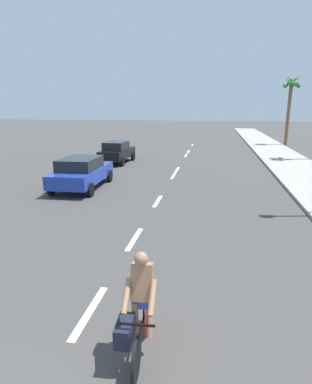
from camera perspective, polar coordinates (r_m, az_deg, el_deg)
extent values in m
plane|color=#423F3D|center=(21.68, 3.89, 4.17)|extent=(160.00, 160.00, 0.00)
cube|color=#9E998E|center=(24.13, 23.09, 4.27)|extent=(3.60, 80.00, 0.14)
cube|color=white|center=(7.02, -11.66, -19.98)|extent=(0.16, 1.80, 0.01)
cube|color=white|center=(10.16, -3.84, -8.27)|extent=(0.16, 1.80, 0.01)
cube|color=white|center=(14.06, 0.30, -1.63)|extent=(0.16, 1.80, 0.01)
cube|color=white|center=(19.38, 3.11, 2.92)|extent=(0.16, 1.80, 0.01)
cube|color=white|center=(21.22, 3.75, 3.95)|extent=(0.16, 1.80, 0.01)
cube|color=white|center=(27.69, 5.32, 6.46)|extent=(0.16, 1.80, 0.01)
cube|color=white|center=(30.13, 5.73, 7.12)|extent=(0.16, 1.80, 0.01)
cube|color=white|center=(35.60, 6.46, 8.27)|extent=(0.16, 1.80, 0.01)
cylinder|color=black|center=(5.42, -3.55, -27.51)|extent=(0.09, 0.66, 0.66)
cylinder|color=red|center=(6.22, -1.67, -21.07)|extent=(0.09, 0.66, 0.66)
cube|color=black|center=(5.70, -2.54, -22.66)|extent=(0.09, 0.95, 0.04)
cylinder|color=black|center=(5.73, -2.21, -19.49)|extent=(0.03, 0.03, 0.48)
cube|color=black|center=(5.13, -3.48, -22.37)|extent=(0.56, 0.06, 0.03)
cube|color=#9E7051|center=(5.33, -2.50, -15.57)|extent=(0.36, 0.33, 0.63)
sphere|color=#9E7051|center=(5.08, -2.66, -11.71)|extent=(0.22, 0.22, 0.22)
cube|color=#2D51B7|center=(5.55, -2.36, -18.24)|extent=(0.33, 0.24, 0.28)
cube|color=black|center=(5.44, -5.59, -23.25)|extent=(0.27, 0.53, 0.32)
cylinder|color=#9E7051|center=(5.68, -1.14, -21.33)|extent=(0.13, 0.32, 0.62)
cylinder|color=#9E7051|center=(5.71, -3.69, -21.12)|extent=(0.12, 0.21, 0.63)
cylinder|color=#9E7051|center=(5.14, -0.67, -18.15)|extent=(0.12, 0.49, 0.41)
cylinder|color=#9E7051|center=(5.20, -5.26, -17.79)|extent=(0.12, 0.49, 0.41)
cube|color=#1E389E|center=(16.69, -12.90, 3.04)|extent=(2.05, 4.60, 0.64)
cube|color=black|center=(16.37, -13.30, 4.94)|extent=(1.75, 2.42, 0.56)
cylinder|color=black|center=(18.52, -13.90, 2.95)|extent=(0.20, 0.65, 0.64)
cylinder|color=black|center=(17.89, -8.21, 2.83)|extent=(0.20, 0.65, 0.64)
cylinder|color=black|center=(15.77, -18.05, 0.63)|extent=(0.20, 0.65, 0.64)
cylinder|color=black|center=(15.03, -11.51, 0.40)|extent=(0.20, 0.65, 0.64)
cube|color=black|center=(23.96, -6.88, 6.78)|extent=(1.79, 3.94, 0.64)
cube|color=black|center=(23.70, -7.08, 8.15)|extent=(1.51, 2.07, 0.56)
cylinder|color=black|center=(25.51, -7.61, 6.40)|extent=(0.21, 0.65, 0.64)
cylinder|color=black|center=(25.00, -4.08, 6.33)|extent=(0.21, 0.65, 0.64)
cylinder|color=black|center=(23.08, -9.85, 5.44)|extent=(0.21, 0.65, 0.64)
cylinder|color=black|center=(22.52, -5.99, 5.35)|extent=(0.21, 0.65, 0.64)
cylinder|color=brown|center=(37.13, 22.36, 12.70)|extent=(0.34, 0.34, 6.66)
cone|color=#2D8433|center=(37.28, 23.24, 17.54)|extent=(0.53, 1.55, 1.18)
cone|color=#2D8433|center=(37.46, 22.92, 17.55)|extent=(1.79, 1.07, 1.39)
cone|color=#2D8433|center=(37.39, 22.58, 17.59)|extent=(1.48, 1.19, 1.43)
cone|color=#2D8433|center=(37.17, 22.46, 17.62)|extent=(0.50, 1.47, 0.96)
cone|color=#2D8433|center=(36.99, 22.67, 17.62)|extent=(1.49, 1.51, 1.26)
cone|color=#2D8433|center=(37.00, 23.07, 17.59)|extent=(1.82, 1.05, 1.43)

